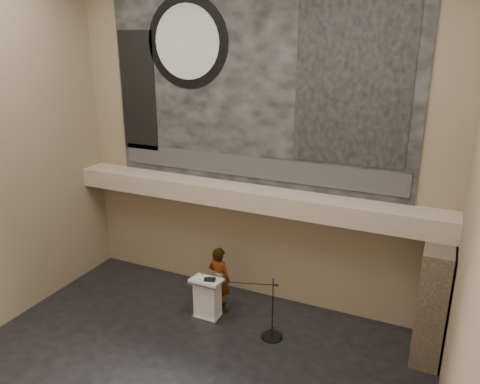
% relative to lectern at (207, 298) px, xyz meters
% --- Properties ---
extents(floor, '(10.00, 10.00, 0.00)m').
position_rel_lectern_xyz_m(floor, '(0.52, -2.35, -0.55)').
color(floor, black).
rests_on(floor, ground).
extents(wall_back, '(10.00, 0.02, 8.50)m').
position_rel_lectern_xyz_m(wall_back, '(0.52, 1.65, 3.70)').
color(wall_back, '#8E745A').
rests_on(wall_back, floor).
extents(wall_right, '(0.02, 8.00, 8.50)m').
position_rel_lectern_xyz_m(wall_right, '(5.52, -2.35, 3.70)').
color(wall_right, '#8E745A').
rests_on(wall_right, floor).
extents(soffit, '(10.00, 0.80, 0.50)m').
position_rel_lectern_xyz_m(soffit, '(0.52, 1.25, 2.40)').
color(soffit, tan).
rests_on(soffit, wall_back).
extents(sprinkler_left, '(0.04, 0.04, 0.06)m').
position_rel_lectern_xyz_m(sprinkler_left, '(-1.08, 1.20, 2.12)').
color(sprinkler_left, '#B2893D').
rests_on(sprinkler_left, soffit).
extents(sprinkler_right, '(0.04, 0.04, 0.06)m').
position_rel_lectern_xyz_m(sprinkler_right, '(2.42, 1.20, 2.12)').
color(sprinkler_right, '#B2893D').
rests_on(sprinkler_right, soffit).
extents(banner, '(8.00, 0.05, 5.00)m').
position_rel_lectern_xyz_m(banner, '(0.52, 1.62, 5.15)').
color(banner, black).
rests_on(banner, wall_back).
extents(banner_text_strip, '(7.76, 0.02, 0.55)m').
position_rel_lectern_xyz_m(banner_text_strip, '(0.52, 1.58, 3.10)').
color(banner_text_strip, '#313131').
rests_on(banner_text_strip, banner).
extents(banner_clock_rim, '(2.30, 0.02, 2.30)m').
position_rel_lectern_xyz_m(banner_clock_rim, '(-1.28, 1.58, 6.15)').
color(banner_clock_rim, black).
rests_on(banner_clock_rim, banner).
extents(banner_clock_face, '(1.84, 0.02, 1.84)m').
position_rel_lectern_xyz_m(banner_clock_face, '(-1.28, 1.56, 6.15)').
color(banner_clock_face, silver).
rests_on(banner_clock_face, banner).
extents(banner_building_print, '(2.60, 0.02, 3.60)m').
position_rel_lectern_xyz_m(banner_building_print, '(2.92, 1.58, 5.25)').
color(banner_building_print, black).
rests_on(banner_building_print, banner).
extents(banner_brick_print, '(1.10, 0.02, 3.20)m').
position_rel_lectern_xyz_m(banner_brick_print, '(-2.88, 1.58, 4.85)').
color(banner_brick_print, black).
rests_on(banner_brick_print, banner).
extents(stone_pier, '(0.60, 1.40, 2.70)m').
position_rel_lectern_xyz_m(stone_pier, '(5.17, 0.80, 0.80)').
color(stone_pier, '#3E3226').
rests_on(stone_pier, floor).
extents(lectern, '(0.77, 0.55, 1.14)m').
position_rel_lectern_xyz_m(lectern, '(0.00, 0.00, 0.00)').
color(lectern, silver).
rests_on(lectern, floor).
extents(binder, '(0.34, 0.31, 0.04)m').
position_rel_lectern_xyz_m(binder, '(0.10, -0.04, 0.56)').
color(binder, black).
rests_on(binder, lectern).
extents(papers, '(0.28, 0.32, 0.00)m').
position_rel_lectern_xyz_m(papers, '(-0.13, -0.02, 0.55)').
color(papers, white).
rests_on(papers, lectern).
extents(speaker_person, '(0.71, 0.53, 1.78)m').
position_rel_lectern_xyz_m(speaker_person, '(0.12, 0.44, 0.34)').
color(speaker_person, silver).
rests_on(speaker_person, floor).
extents(mic_stand, '(1.37, 0.62, 1.58)m').
position_rel_lectern_xyz_m(mic_stand, '(1.76, -0.12, -0.33)').
color(mic_stand, black).
rests_on(mic_stand, floor).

